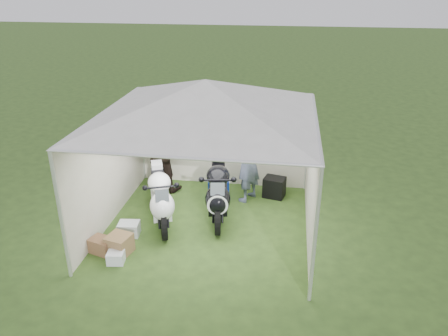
{
  "coord_description": "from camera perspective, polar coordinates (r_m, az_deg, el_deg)",
  "views": [
    {
      "loc": [
        1.5,
        -7.6,
        4.68
      ],
      "look_at": [
        0.28,
        0.35,
        1.14
      ],
      "focal_mm": 35.0,
      "sensor_mm": 36.0,
      "label": 1
    }
  ],
  "objects": [
    {
      "name": "ground",
      "position": [
        9.05,
        -2.12,
        -7.4
      ],
      "size": [
        80.0,
        80.0,
        0.0
      ],
      "primitive_type": "plane",
      "color": "#2B441A",
      "rests_on": "ground"
    },
    {
      "name": "crate_0",
      "position": [
        8.85,
        -12.31,
        -7.78
      ],
      "size": [
        0.43,
        0.36,
        0.27
      ],
      "primitive_type": "cube",
      "rotation": [
        0.0,
        0.0,
        0.11
      ],
      "color": "silver",
      "rests_on": "ground"
    },
    {
      "name": "person_blue_jacket",
      "position": [
        9.63,
        3.21,
        1.03
      ],
      "size": [
        0.73,
        0.84,
        1.93
      ],
      "primitive_type": "imported",
      "rotation": [
        0.0,
        0.0,
        -2.04
      ],
      "color": "slate",
      "rests_on": "ground"
    },
    {
      "name": "equipment_box",
      "position": [
        10.11,
        6.58,
        -2.5
      ],
      "size": [
        0.54,
        0.47,
        0.47
      ],
      "primitive_type": "cube",
      "rotation": [
        0.0,
        0.0,
        -0.23
      ],
      "color": "black",
      "rests_on": "ground"
    },
    {
      "name": "paddock_stand",
      "position": [
        10.15,
        -0.71,
        -2.55
      ],
      "size": [
        0.53,
        0.37,
        0.36
      ],
      "primitive_type": "cube",
      "rotation": [
        0.0,
        0.0,
        0.15
      ],
      "color": "#102FC3",
      "rests_on": "ground"
    },
    {
      "name": "motorcycle_black",
      "position": [
        9.04,
        -0.78,
        -2.95
      ],
      "size": [
        0.71,
        2.23,
        1.1
      ],
      "rotation": [
        0.0,
        0.0,
        0.15
      ],
      "color": "black",
      "rests_on": "ground"
    },
    {
      "name": "person_dark_jacket",
      "position": [
        10.25,
        -8.28,
        2.41
      ],
      "size": [
        1.09,
        0.92,
        1.98
      ],
      "primitive_type": "imported",
      "rotation": [
        0.0,
        0.0,
        2.96
      ],
      "color": "black",
      "rests_on": "ground"
    },
    {
      "name": "crate_2",
      "position": [
        8.13,
        -13.95,
        -11.29
      ],
      "size": [
        0.32,
        0.28,
        0.21
      ],
      "primitive_type": "cube",
      "rotation": [
        0.0,
        0.0,
        0.13
      ],
      "color": "silver",
      "rests_on": "ground"
    },
    {
      "name": "crate_3",
      "position": [
        8.46,
        -15.67,
        -9.71
      ],
      "size": [
        0.49,
        0.41,
        0.28
      ],
      "primitive_type": "cube",
      "rotation": [
        0.0,
        0.0,
        -0.3
      ],
      "color": "brown",
      "rests_on": "ground"
    },
    {
      "name": "canopy_tent",
      "position": [
        8.06,
        -2.36,
        8.6
      ],
      "size": [
        5.66,
        5.66,
        3.0
      ],
      "color": "silver",
      "rests_on": "ground"
    },
    {
      "name": "motorcycle_white",
      "position": [
        8.95,
        -8.28,
        -3.74
      ],
      "size": [
        1.01,
        2.04,
        1.05
      ],
      "rotation": [
        0.0,
        0.0,
        0.35
      ],
      "color": "black",
      "rests_on": "ground"
    },
    {
      "name": "crate_1",
      "position": [
        8.33,
        -13.52,
        -9.67
      ],
      "size": [
        0.5,
        0.5,
        0.36
      ],
      "primitive_type": "cube",
      "rotation": [
        0.0,
        0.0,
        -0.26
      ],
      "color": "brown",
      "rests_on": "ground"
    }
  ]
}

